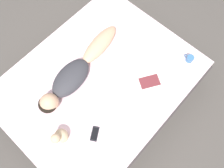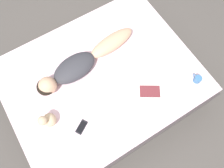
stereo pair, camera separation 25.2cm
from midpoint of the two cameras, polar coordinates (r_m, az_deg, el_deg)
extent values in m
plane|color=#4C4742|center=(3.09, -0.19, -2.08)|extent=(12.00, 12.00, 0.00)
cube|color=#383333|center=(2.92, -0.20, -0.88)|extent=(1.85, 2.33, 0.37)
cube|color=silver|center=(2.68, -0.21, 1.04)|extent=(1.79, 2.27, 0.14)
ellipsoid|color=tan|center=(2.74, 2.56, 10.40)|extent=(0.28, 0.65, 0.15)
ellipsoid|color=#333338|center=(2.58, -7.05, 3.88)|extent=(0.37, 0.58, 0.18)
ellipsoid|color=black|center=(2.52, -14.29, -1.08)|extent=(0.24, 0.22, 0.12)
sphere|color=tan|center=(2.53, -13.78, -0.78)|extent=(0.21, 0.21, 0.21)
cube|color=silver|center=(2.54, 12.95, -7.10)|extent=(0.37, 0.41, 0.01)
cube|color=silver|center=(2.60, 12.59, -2.29)|extent=(0.37, 0.41, 0.01)
cube|color=maroon|center=(2.60, 12.61, -2.26)|extent=(0.25, 0.28, 0.00)
cylinder|color=teal|center=(2.79, 23.87, 0.78)|extent=(0.09, 0.09, 0.08)
cylinder|color=black|center=(2.76, 24.14, 1.04)|extent=(0.07, 0.07, 0.00)
torus|color=teal|center=(2.79, 23.28, 1.56)|extent=(0.06, 0.01, 0.06)
cube|color=black|center=(2.44, -5.01, -11.53)|extent=(0.15, 0.18, 0.01)
cube|color=black|center=(2.44, -5.02, -11.51)|extent=(0.12, 0.14, 0.00)
ellipsoid|color=#D1B289|center=(2.45, -13.15, -9.52)|extent=(0.16, 0.14, 0.13)
sphere|color=#D1B289|center=(2.36, -14.83, -9.67)|extent=(0.10, 0.10, 0.10)
camera|label=1|loc=(0.13, -87.11, 7.41)|focal=35.00mm
camera|label=2|loc=(0.13, 92.89, -7.41)|focal=35.00mm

